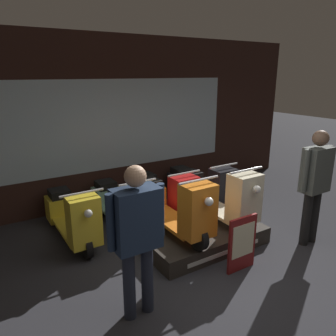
{
  "coord_description": "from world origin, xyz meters",
  "views": [
    {
      "loc": [
        -2.57,
        -2.57,
        2.52
      ],
      "look_at": [
        0.09,
        1.68,
        1.04
      ],
      "focal_mm": 35.0,
      "sensor_mm": 36.0,
      "label": 1
    }
  ],
  "objects_px": {
    "scooter_backrow_1": "(122,205)",
    "price_sign_board": "(242,243)",
    "scooter_backrow_0": "(72,216)",
    "person_right_browsing": "(315,178)",
    "scooter_backrow_3": "(201,187)",
    "scooter_display_left": "(172,206)",
    "scooter_display_right": "(216,195)",
    "scooter_backrow_2": "(164,195)",
    "person_left_browsing": "(137,229)"
  },
  "relations": [
    {
      "from": "scooter_display_right",
      "to": "scooter_backrow_3",
      "type": "xyz_separation_m",
      "value": [
        0.48,
        1.0,
        -0.25
      ]
    },
    {
      "from": "scooter_backrow_1",
      "to": "price_sign_board",
      "type": "height_order",
      "value": "scooter_backrow_1"
    },
    {
      "from": "person_left_browsing",
      "to": "person_right_browsing",
      "type": "xyz_separation_m",
      "value": [
        2.9,
        -0.0,
        0.03
      ]
    },
    {
      "from": "price_sign_board",
      "to": "scooter_display_right",
      "type": "bearing_deg",
      "value": 68.86
    },
    {
      "from": "scooter_display_right",
      "to": "scooter_backrow_0",
      "type": "xyz_separation_m",
      "value": [
        -2.02,
        1.0,
        -0.25
      ]
    },
    {
      "from": "scooter_backrow_0",
      "to": "scooter_backrow_2",
      "type": "bearing_deg",
      "value": 0.0
    },
    {
      "from": "scooter_display_left",
      "to": "scooter_backrow_1",
      "type": "relative_size",
      "value": 1.0
    },
    {
      "from": "scooter_backrow_0",
      "to": "person_right_browsing",
      "type": "bearing_deg",
      "value": -33.84
    },
    {
      "from": "scooter_display_right",
      "to": "scooter_backrow_2",
      "type": "xyz_separation_m",
      "value": [
        -0.35,
        1.0,
        -0.25
      ]
    },
    {
      "from": "scooter_display_left",
      "to": "price_sign_board",
      "type": "bearing_deg",
      "value": -66.6
    },
    {
      "from": "scooter_backrow_1",
      "to": "scooter_backrow_2",
      "type": "bearing_deg",
      "value": 0.0
    },
    {
      "from": "scooter_backrow_3",
      "to": "price_sign_board",
      "type": "relative_size",
      "value": 2.37
    },
    {
      "from": "scooter_display_right",
      "to": "scooter_backrow_1",
      "type": "bearing_deg",
      "value": 139.91
    },
    {
      "from": "scooter_backrow_3",
      "to": "person_right_browsing",
      "type": "xyz_separation_m",
      "value": [
        0.51,
        -2.02,
        0.64
      ]
    },
    {
      "from": "person_right_browsing",
      "to": "price_sign_board",
      "type": "relative_size",
      "value": 2.3
    },
    {
      "from": "person_left_browsing",
      "to": "person_right_browsing",
      "type": "height_order",
      "value": "person_right_browsing"
    },
    {
      "from": "scooter_backrow_0",
      "to": "scooter_backrow_1",
      "type": "distance_m",
      "value": 0.83
    },
    {
      "from": "scooter_backrow_0",
      "to": "scooter_backrow_2",
      "type": "height_order",
      "value": "same"
    },
    {
      "from": "scooter_backrow_1",
      "to": "scooter_backrow_3",
      "type": "xyz_separation_m",
      "value": [
        1.67,
        0.0,
        0.0
      ]
    },
    {
      "from": "scooter_display_left",
      "to": "price_sign_board",
      "type": "height_order",
      "value": "scooter_display_left"
    },
    {
      "from": "scooter_backrow_2",
      "to": "scooter_backrow_3",
      "type": "distance_m",
      "value": 0.83
    },
    {
      "from": "scooter_backrow_0",
      "to": "person_right_browsing",
      "type": "relative_size",
      "value": 1.03
    },
    {
      "from": "person_left_browsing",
      "to": "price_sign_board",
      "type": "bearing_deg",
      "value": 0.69
    },
    {
      "from": "person_left_browsing",
      "to": "scooter_display_left",
      "type": "bearing_deg",
      "value": 43.39
    },
    {
      "from": "scooter_display_left",
      "to": "person_left_browsing",
      "type": "distance_m",
      "value": 1.53
    },
    {
      "from": "person_left_browsing",
      "to": "price_sign_board",
      "type": "distance_m",
      "value": 1.64
    },
    {
      "from": "scooter_backrow_0",
      "to": "price_sign_board",
      "type": "xyz_separation_m",
      "value": [
        1.63,
        -2.0,
        -0.01
      ]
    },
    {
      "from": "scooter_backrow_2",
      "to": "scooter_backrow_3",
      "type": "bearing_deg",
      "value": 0.0
    },
    {
      "from": "scooter_backrow_2",
      "to": "person_right_browsing",
      "type": "relative_size",
      "value": 1.03
    },
    {
      "from": "person_left_browsing",
      "to": "person_right_browsing",
      "type": "distance_m",
      "value": 2.9
    },
    {
      "from": "person_right_browsing",
      "to": "price_sign_board",
      "type": "height_order",
      "value": "person_right_browsing"
    },
    {
      "from": "scooter_display_right",
      "to": "person_right_browsing",
      "type": "distance_m",
      "value": 1.48
    },
    {
      "from": "scooter_display_left",
      "to": "scooter_display_right",
      "type": "xyz_separation_m",
      "value": [
        0.82,
        0.0,
        0.0
      ]
    },
    {
      "from": "scooter_display_right",
      "to": "scooter_backrow_3",
      "type": "distance_m",
      "value": 1.13
    },
    {
      "from": "scooter_display_right",
      "to": "scooter_backrow_2",
      "type": "relative_size",
      "value": 1.0
    },
    {
      "from": "scooter_display_left",
      "to": "scooter_backrow_0",
      "type": "bearing_deg",
      "value": 140.17
    },
    {
      "from": "scooter_backrow_3",
      "to": "price_sign_board",
      "type": "xyz_separation_m",
      "value": [
        -0.87,
        -2.0,
        -0.01
      ]
    },
    {
      "from": "scooter_backrow_3",
      "to": "scooter_backrow_2",
      "type": "bearing_deg",
      "value": 180.0
    },
    {
      "from": "scooter_display_left",
      "to": "scooter_backrow_3",
      "type": "distance_m",
      "value": 1.66
    },
    {
      "from": "scooter_backrow_0",
      "to": "person_right_browsing",
      "type": "xyz_separation_m",
      "value": [
        3.01,
        -2.02,
        0.64
      ]
    },
    {
      "from": "scooter_display_left",
      "to": "person_right_browsing",
      "type": "relative_size",
      "value": 1.03
    },
    {
      "from": "scooter_display_right",
      "to": "price_sign_board",
      "type": "relative_size",
      "value": 2.37
    },
    {
      "from": "scooter_backrow_0",
      "to": "scooter_backrow_2",
      "type": "xyz_separation_m",
      "value": [
        1.67,
        0.0,
        0.0
      ]
    },
    {
      "from": "scooter_backrow_3",
      "to": "scooter_backrow_1",
      "type": "bearing_deg",
      "value": 180.0
    },
    {
      "from": "scooter_display_left",
      "to": "person_left_browsing",
      "type": "xyz_separation_m",
      "value": [
        -1.08,
        -1.02,
        0.36
      ]
    },
    {
      "from": "scooter_backrow_0",
      "to": "price_sign_board",
      "type": "bearing_deg",
      "value": -50.85
    },
    {
      "from": "scooter_backrow_0",
      "to": "scooter_backrow_3",
      "type": "xyz_separation_m",
      "value": [
        2.5,
        0.0,
        0.0
      ]
    },
    {
      "from": "scooter_display_right",
      "to": "price_sign_board",
      "type": "distance_m",
      "value": 1.11
    },
    {
      "from": "scooter_backrow_1",
      "to": "scooter_backrow_2",
      "type": "relative_size",
      "value": 1.0
    },
    {
      "from": "scooter_display_right",
      "to": "scooter_backrow_0",
      "type": "height_order",
      "value": "scooter_display_right"
    }
  ]
}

